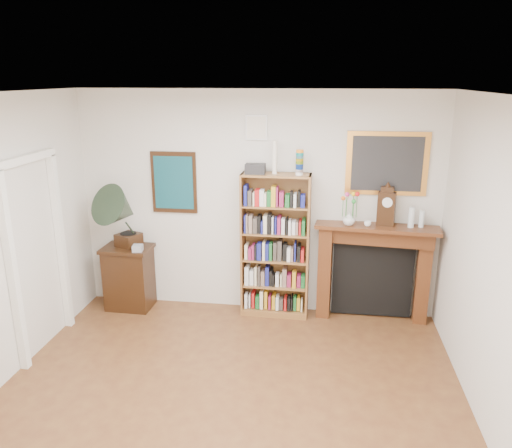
{
  "coord_description": "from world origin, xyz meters",
  "views": [
    {
      "loc": [
        0.82,
        -3.49,
        2.94
      ],
      "look_at": [
        0.12,
        1.6,
        1.41
      ],
      "focal_mm": 35.0,
      "sensor_mm": 36.0,
      "label": 1
    }
  ],
  "objects_px": {
    "teacup": "(368,224)",
    "bottle_right": "(422,219)",
    "cd_stack": "(138,248)",
    "bottle_left": "(411,217)",
    "gramophone": "(122,212)",
    "mantel_clock": "(386,207)",
    "side_cabinet": "(129,277)",
    "fireplace": "(374,263)",
    "flower_vase": "(349,219)",
    "bookshelf": "(275,238)"
  },
  "relations": [
    {
      "from": "teacup",
      "to": "bottle_right",
      "type": "xyz_separation_m",
      "value": [
        0.62,
        0.05,
        0.07
      ]
    },
    {
      "from": "cd_stack",
      "to": "bottle_left",
      "type": "xyz_separation_m",
      "value": [
        3.3,
        0.19,
        0.47
      ]
    },
    {
      "from": "gramophone",
      "to": "mantel_clock",
      "type": "relative_size",
      "value": 1.86
    },
    {
      "from": "mantel_clock",
      "to": "teacup",
      "type": "height_order",
      "value": "mantel_clock"
    },
    {
      "from": "side_cabinet",
      "to": "fireplace",
      "type": "distance_m",
      "value": 3.14
    },
    {
      "from": "cd_stack",
      "to": "flower_vase",
      "type": "relative_size",
      "value": 0.77
    },
    {
      "from": "side_cabinet",
      "to": "bottle_right",
      "type": "distance_m",
      "value": 3.74
    },
    {
      "from": "gramophone",
      "to": "side_cabinet",
      "type": "bearing_deg",
      "value": 119.47
    },
    {
      "from": "side_cabinet",
      "to": "flower_vase",
      "type": "xyz_separation_m",
      "value": [
        2.78,
        0.06,
        0.89
      ]
    },
    {
      "from": "fireplace",
      "to": "gramophone",
      "type": "xyz_separation_m",
      "value": [
        -3.11,
        -0.23,
        0.6
      ]
    },
    {
      "from": "gramophone",
      "to": "cd_stack",
      "type": "xyz_separation_m",
      "value": [
        0.19,
        -0.04,
        -0.45
      ]
    },
    {
      "from": "flower_vase",
      "to": "bottle_right",
      "type": "height_order",
      "value": "bottle_right"
    },
    {
      "from": "fireplace",
      "to": "bottle_left",
      "type": "bearing_deg",
      "value": -5.39
    },
    {
      "from": "fireplace",
      "to": "cd_stack",
      "type": "xyz_separation_m",
      "value": [
        -2.92,
        -0.27,
        0.15
      ]
    },
    {
      "from": "flower_vase",
      "to": "teacup",
      "type": "height_order",
      "value": "flower_vase"
    },
    {
      "from": "teacup",
      "to": "bottle_left",
      "type": "xyz_separation_m",
      "value": [
        0.5,
        0.03,
        0.09
      ]
    },
    {
      "from": "mantel_clock",
      "to": "bottle_left",
      "type": "xyz_separation_m",
      "value": [
        0.29,
        -0.05,
        -0.11
      ]
    },
    {
      "from": "bookshelf",
      "to": "side_cabinet",
      "type": "bearing_deg",
      "value": -176.78
    },
    {
      "from": "teacup",
      "to": "bottle_left",
      "type": "distance_m",
      "value": 0.51
    },
    {
      "from": "cd_stack",
      "to": "bottle_right",
      "type": "height_order",
      "value": "bottle_right"
    },
    {
      "from": "side_cabinet",
      "to": "bottle_left",
      "type": "bearing_deg",
      "value": 2.18
    },
    {
      "from": "side_cabinet",
      "to": "mantel_clock",
      "type": "relative_size",
      "value": 1.79
    },
    {
      "from": "fireplace",
      "to": "bottle_right",
      "type": "bearing_deg",
      "value": 0.06
    },
    {
      "from": "side_cabinet",
      "to": "cd_stack",
      "type": "distance_m",
      "value": 0.52
    },
    {
      "from": "flower_vase",
      "to": "teacup",
      "type": "bearing_deg",
      "value": -5.54
    },
    {
      "from": "bookshelf",
      "to": "side_cabinet",
      "type": "height_order",
      "value": "bookshelf"
    },
    {
      "from": "bottle_left",
      "to": "flower_vase",
      "type": "bearing_deg",
      "value": -179.67
    },
    {
      "from": "bookshelf",
      "to": "gramophone",
      "type": "height_order",
      "value": "bookshelf"
    },
    {
      "from": "flower_vase",
      "to": "mantel_clock",
      "type": "bearing_deg",
      "value": 7.06
    },
    {
      "from": "mantel_clock",
      "to": "flower_vase",
      "type": "xyz_separation_m",
      "value": [
        -0.43,
        -0.05,
        -0.15
      ]
    },
    {
      "from": "fireplace",
      "to": "flower_vase",
      "type": "height_order",
      "value": "flower_vase"
    },
    {
      "from": "side_cabinet",
      "to": "gramophone",
      "type": "relative_size",
      "value": 0.97
    },
    {
      "from": "gramophone",
      "to": "cd_stack",
      "type": "distance_m",
      "value": 0.49
    },
    {
      "from": "fireplace",
      "to": "teacup",
      "type": "height_order",
      "value": "teacup"
    },
    {
      "from": "teacup",
      "to": "fireplace",
      "type": "bearing_deg",
      "value": 41.04
    },
    {
      "from": "bottle_right",
      "to": "side_cabinet",
      "type": "bearing_deg",
      "value": -178.63
    },
    {
      "from": "bottle_right",
      "to": "teacup",
      "type": "bearing_deg",
      "value": -175.35
    },
    {
      "from": "bottle_right",
      "to": "bookshelf",
      "type": "bearing_deg",
      "value": -179.54
    },
    {
      "from": "flower_vase",
      "to": "teacup",
      "type": "distance_m",
      "value": 0.22
    },
    {
      "from": "side_cabinet",
      "to": "bottle_left",
      "type": "relative_size",
      "value": 3.49
    },
    {
      "from": "side_cabinet",
      "to": "cd_stack",
      "type": "xyz_separation_m",
      "value": [
        0.2,
        -0.13,
        0.46
      ]
    },
    {
      "from": "cd_stack",
      "to": "mantel_clock",
      "type": "distance_m",
      "value": 3.08
    },
    {
      "from": "side_cabinet",
      "to": "bottle_right",
      "type": "xyz_separation_m",
      "value": [
        3.62,
        0.09,
        0.91
      ]
    },
    {
      "from": "gramophone",
      "to": "teacup",
      "type": "bearing_deg",
      "value": 25.95
    },
    {
      "from": "gramophone",
      "to": "teacup",
      "type": "xyz_separation_m",
      "value": [
        2.99,
        0.13,
        -0.06
      ]
    },
    {
      "from": "bookshelf",
      "to": "bottle_left",
      "type": "distance_m",
      "value": 1.63
    },
    {
      "from": "teacup",
      "to": "mantel_clock",
      "type": "bearing_deg",
      "value": 19.38
    },
    {
      "from": "side_cabinet",
      "to": "fireplace",
      "type": "relative_size",
      "value": 0.56
    },
    {
      "from": "bookshelf",
      "to": "cd_stack",
      "type": "bearing_deg",
      "value": -172.15
    },
    {
      "from": "mantel_clock",
      "to": "bottle_left",
      "type": "relative_size",
      "value": 1.94
    }
  ]
}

